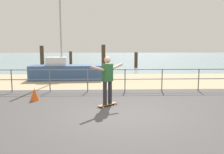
# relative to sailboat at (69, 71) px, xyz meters

# --- Properties ---
(ground_plane) EXTENTS (24.00, 10.00, 0.04)m
(ground_plane) POSITION_rel_sailboat_xyz_m (2.64, -8.41, -0.53)
(ground_plane) COLOR #474444
(ground_plane) RESTS_ON ground
(beach_strip) EXTENTS (24.00, 6.00, 0.04)m
(beach_strip) POSITION_rel_sailboat_xyz_m (2.64, -0.41, -0.53)
(beach_strip) COLOR tan
(beach_strip) RESTS_ON ground
(sea_surface) EXTENTS (72.00, 50.00, 0.04)m
(sea_surface) POSITION_rel_sailboat_xyz_m (2.64, 27.59, -0.53)
(sea_surface) COLOR #75939E
(sea_surface) RESTS_ON ground
(railing_fence) EXTENTS (12.01, 0.05, 1.05)m
(railing_fence) POSITION_rel_sailboat_xyz_m (2.25, -3.81, 0.18)
(railing_fence) COLOR slate
(railing_fence) RESTS_ON ground
(sailboat) EXTENTS (5.00, 1.66, 5.70)m
(sailboat) POSITION_rel_sailboat_xyz_m (0.00, 0.00, 0.00)
(sailboat) COLOR #335184
(sailboat) RESTS_ON ground
(skateboard) EXTENTS (0.72, 0.69, 0.08)m
(skateboard) POSITION_rel_sailboat_xyz_m (2.26, -6.38, -0.46)
(skateboard) COLOR brown
(skateboard) RESTS_ON ground
(skateboarder) EXTENTS (1.12, 1.05, 1.65)m
(skateboarder) POSITION_rel_sailboat_xyz_m (2.26, -6.38, 0.49)
(skateboarder) COLOR #26262B
(skateboarder) RESTS_ON skateboard
(groyne_post_0) EXTENTS (0.39, 0.39, 2.08)m
(groyne_post_0) POSITION_rel_sailboat_xyz_m (-4.23, 9.66, 0.51)
(groyne_post_0) COLOR #422D1E
(groyne_post_0) RESTS_ON ground
(groyne_post_1) EXTENTS (0.28, 0.28, 1.55)m
(groyne_post_1) POSITION_rel_sailboat_xyz_m (-1.07, 8.06, 0.25)
(groyne_post_1) COLOR #422D1E
(groyne_post_1) RESTS_ON ground
(groyne_post_2) EXTENTS (0.34, 0.34, 2.18)m
(groyne_post_2) POSITION_rel_sailboat_xyz_m (2.08, 6.23, 0.56)
(groyne_post_2) COLOR #422D1E
(groyne_post_2) RESTS_ON ground
(groyne_post_3) EXTENTS (0.32, 0.32, 1.46)m
(groyne_post_3) POSITION_rel_sailboat_xyz_m (5.24, 8.08, 0.20)
(groyne_post_3) COLOR #422D1E
(groyne_post_3) RESTS_ON ground
(traffic_cone) EXTENTS (0.36, 0.36, 0.50)m
(traffic_cone) POSITION_rel_sailboat_xyz_m (-0.51, -5.51, -0.28)
(traffic_cone) COLOR #E55919
(traffic_cone) RESTS_ON ground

